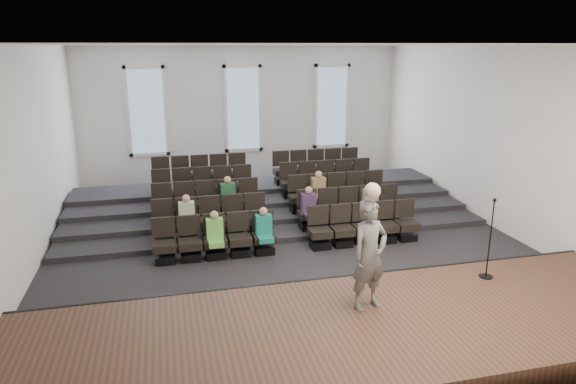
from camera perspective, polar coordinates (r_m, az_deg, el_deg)
The scene contains 14 objects.
ground at distance 13.57m, azimuth -0.14°, elevation -5.57°, with size 14.00×14.00×0.00m, color black.
ceiling at distance 12.63m, azimuth -0.15°, elevation 16.09°, with size 12.00×14.00×0.02m, color white.
wall_back at distance 19.68m, azimuth -5.04°, elevation 8.64°, with size 12.00×0.04×5.00m, color white.
wall_front at distance 6.53m, azimuth 14.68°, elevation -6.89°, with size 12.00×0.04×5.00m, color white.
wall_left at distance 12.88m, azimuth -27.19°, elevation 3.08°, with size 0.04×14.00×5.00m, color white.
wall_right at distance 15.42m, azimuth 22.26°, elevation 5.51°, with size 0.04×14.00×5.00m, color white.
stage at distance 9.09m, azimuth 7.77°, elevation -15.54°, with size 11.80×3.60×0.50m, color #4A2D20.
stage_lip at distance 10.54m, azimuth 4.22°, elevation -10.74°, with size 11.80×0.06×0.52m, color black.
risers at distance 16.44m, azimuth -2.75°, elevation -0.99°, with size 11.80×4.80×0.60m.
seating_rows at distance 14.77m, azimuth -1.55°, elevation -0.98°, with size 6.80×4.70×1.67m.
windows at distance 19.59m, azimuth -5.02°, elevation 9.19°, with size 8.44×0.10×3.24m.
audience at distance 13.65m, azimuth -1.71°, elevation -1.75°, with size 5.45×2.64×1.10m.
speaker at distance 9.05m, azimuth 9.03°, elevation -6.95°, with size 0.72×0.47×1.97m, color #555351.
mic_stand at distance 11.00m, azimuth 21.37°, elevation -6.45°, with size 0.28×0.28×1.65m.
Camera 1 is at (-2.98, -12.27, 4.97)m, focal length 32.00 mm.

